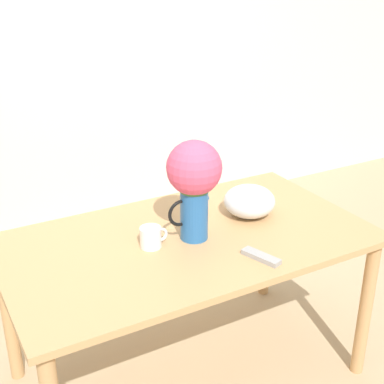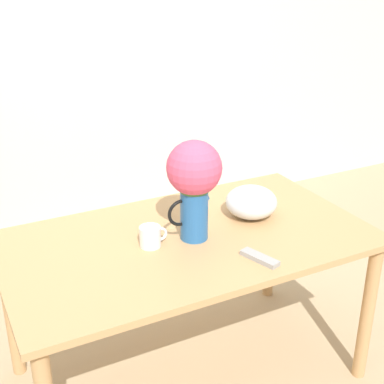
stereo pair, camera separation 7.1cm
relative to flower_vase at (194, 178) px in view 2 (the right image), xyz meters
The scene contains 6 objects.
wall_back 1.79m from the flower_vase, 90.37° to the left, with size 8.00×0.05×2.60m.
table 0.36m from the flower_vase, 135.29° to the left, with size 1.55×0.88×0.74m.
flower_vase is the anchor object (origin of this frame).
coffee_mug 0.30m from the flower_vase, behind, with size 0.12×0.09×0.09m.
white_bowl 0.39m from the flower_vase, 11.47° to the left, with size 0.24×0.24×0.14m.
remote_control 0.41m from the flower_vase, 63.08° to the right, with size 0.09×0.17×0.02m.
Camera 2 is at (-0.91, -1.66, 1.81)m, focal length 50.00 mm.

